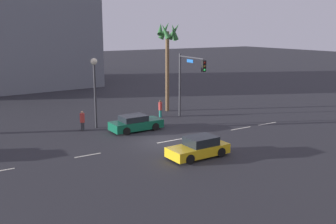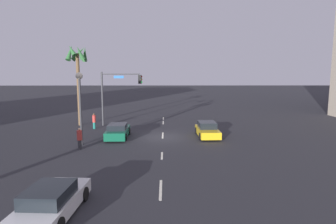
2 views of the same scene
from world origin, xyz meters
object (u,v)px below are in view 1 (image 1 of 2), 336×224
car_0 (136,123)px  palm_tree_0 (168,43)px  traffic_signal (188,76)px  pedestrian_0 (160,108)px  pedestrian_1 (82,120)px  streetlamp (95,79)px  building_2 (10,27)px  car_1 (199,148)px

car_0 → palm_tree_0: size_ratio=0.48×
traffic_signal → pedestrian_0: traffic_signal is taller
car_0 → pedestrian_0: (4.28, 3.20, 0.25)m
pedestrian_0 → pedestrian_1: 8.04m
car_0 → streetlamp: streetlamp is taller
traffic_signal → streetlamp: 8.53m
streetlamp → traffic_signal: bearing=-9.6°
pedestrian_0 → building_2: size_ratio=0.08×
car_0 → pedestrian_0: bearing=36.8°
car_1 → streetlamp: (-2.87, 10.75, 3.53)m
car_1 → streetlamp: 11.68m
palm_tree_0 → car_0: bearing=-140.3°
car_1 → palm_tree_0: palm_tree_0 is taller
streetlamp → building_2: building_2 is taller
car_0 → building_2: 33.51m
streetlamp → pedestrian_1: size_ratio=3.58×
traffic_signal → palm_tree_0: size_ratio=0.67×
pedestrian_0 → streetlamp: bearing=-174.5°
traffic_signal → pedestrian_0: size_ratio=3.64×
pedestrian_1 → streetlamp: bearing=9.5°
car_0 → pedestrian_1: pedestrian_1 is taller
traffic_signal → streetlamp: bearing=170.4°
streetlamp → palm_tree_0: bearing=17.5°
pedestrian_0 → building_2: building_2 is taller
streetlamp → building_2: size_ratio=0.29×
streetlamp → pedestrian_0: size_ratio=3.59×
car_0 → palm_tree_0: 10.44m
car_0 → car_1: (0.44, -8.19, 0.01)m
palm_tree_0 → pedestrian_0: bearing=-135.3°
traffic_signal → pedestrian_0: (-1.70, 2.07, -3.19)m
streetlamp → palm_tree_0: (8.89, 2.81, 2.66)m
pedestrian_0 → pedestrian_1: (-7.99, -0.86, -0.01)m
pedestrian_1 → palm_tree_0: bearing=16.5°
car_1 → building_2: bearing=95.2°
traffic_signal → pedestrian_0: bearing=129.4°
pedestrian_0 → palm_tree_0: 6.70m
traffic_signal → streetlamp: size_ratio=1.02×
car_1 → streetlamp: streetlamp is taller
car_1 → pedestrian_0: bearing=71.4°
car_1 → palm_tree_0: (6.02, 13.56, 6.19)m
car_0 → pedestrian_1: size_ratio=2.62×
traffic_signal → pedestrian_1: traffic_signal is taller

